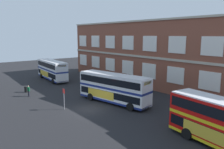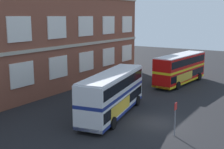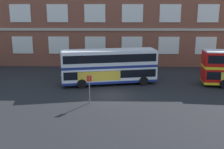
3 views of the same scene
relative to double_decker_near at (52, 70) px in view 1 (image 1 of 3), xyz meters
The scene contains 7 objects.
ground_plane 21.21m from the double_decker_near, ahead, with size 120.00×120.00×0.00m, color black.
brick_terminal_building 23.28m from the double_decker_near, 36.87° to the left, with size 49.27×8.19×11.99m.
double_decker_near is the anchor object (origin of this frame).
double_decker_middle 20.74m from the double_decker_near, ahead, with size 11.29×4.66×4.07m.
waiting_passenger 13.05m from the double_decker_near, 39.23° to the right, with size 0.64×0.28×1.70m.
bus_stand_flag 20.25m from the double_decker_near, 19.26° to the right, with size 0.44×0.10×2.70m.
station_litter_bin 10.67m from the double_decker_near, 47.09° to the right, with size 0.60×0.60×1.03m.
Camera 1 is at (23.50, -14.62, 9.44)m, focal length 35.92 mm.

